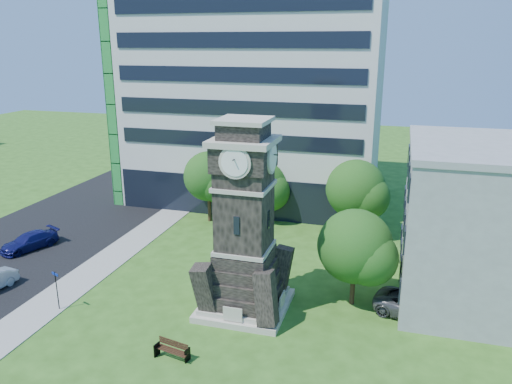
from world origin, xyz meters
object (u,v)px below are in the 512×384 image
(car_east_lot, at_px, (420,307))
(street_sign, at_px, (56,286))
(clock_tower, at_px, (244,231))
(car_street_north, at_px, (29,241))
(park_bench, at_px, (172,349))

(car_east_lot, xyz_separation_m, street_sign, (-22.10, -5.35, 0.89))
(clock_tower, xyz_separation_m, car_street_north, (-19.96, 4.17, -4.60))
(car_street_north, height_order, park_bench, car_street_north)
(clock_tower, bearing_deg, car_east_lot, 9.64)
(clock_tower, xyz_separation_m, car_east_lot, (10.73, 1.82, -4.52))
(park_bench, distance_m, street_sign, 9.62)
(clock_tower, distance_m, car_street_north, 20.90)
(clock_tower, xyz_separation_m, street_sign, (-11.36, -3.52, -3.62))
(car_east_lot, bearing_deg, car_street_north, 102.12)
(clock_tower, height_order, car_street_north, clock_tower)
(clock_tower, distance_m, street_sign, 12.44)
(car_street_north, bearing_deg, clock_tower, 10.30)
(car_east_lot, height_order, street_sign, street_sign)
(car_street_north, height_order, street_sign, street_sign)
(car_street_north, height_order, car_east_lot, car_east_lot)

